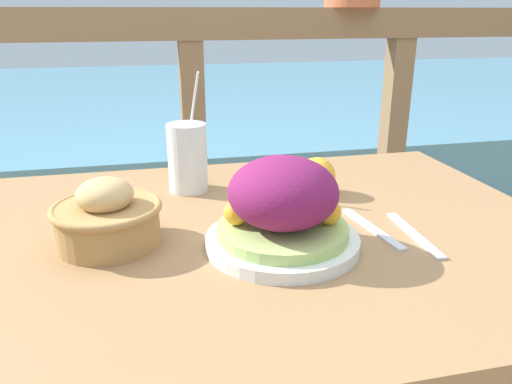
{
  "coord_description": "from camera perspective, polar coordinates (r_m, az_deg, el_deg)",
  "views": [
    {
      "loc": [
        -0.15,
        -0.77,
        1.09
      ],
      "look_at": [
        0.03,
        0.03,
        0.79
      ],
      "focal_mm": 35.0,
      "sensor_mm": 36.0,
      "label": 1
    }
  ],
  "objects": [
    {
      "name": "patio_table",
      "position": [
        0.91,
        -1.52,
        -10.15
      ],
      "size": [
        1.13,
        0.81,
        0.73
      ],
      "color": "#997047",
      "rests_on": "ground_plane"
    },
    {
      "name": "railing_fence",
      "position": [
        1.58,
        -7.14,
        7.48
      ],
      "size": [
        2.8,
        0.08,
        1.1
      ],
      "color": "brown",
      "rests_on": "ground_plane"
    },
    {
      "name": "sea_backdrop",
      "position": [
        4.12,
        -10.63,
        7.89
      ],
      "size": [
        12.0,
        4.0,
        0.5
      ],
      "color": "#568EA8",
      "rests_on": "ground_plane"
    },
    {
      "name": "salad_plate",
      "position": [
        0.78,
        3.08,
        -2.03
      ],
      "size": [
        0.25,
        0.25,
        0.15
      ],
      "color": "silver",
      "rests_on": "patio_table"
    },
    {
      "name": "drink_glass",
      "position": [
        1.04,
        -7.82,
        3.93
      ],
      "size": [
        0.08,
        0.08,
        0.25
      ],
      "color": "silver",
      "rests_on": "patio_table"
    },
    {
      "name": "bread_basket",
      "position": [
        0.83,
        -16.65,
        -2.85
      ],
      "size": [
        0.18,
        0.18,
        0.11
      ],
      "color": "#AD7F47",
      "rests_on": "patio_table"
    },
    {
      "name": "fork",
      "position": [
        0.89,
        13.11,
        -4.06
      ],
      "size": [
        0.04,
        0.18,
        0.0
      ],
      "color": "silver",
      "rests_on": "patio_table"
    },
    {
      "name": "knife",
      "position": [
        0.88,
        17.64,
        -4.65
      ],
      "size": [
        0.02,
        0.18,
        0.0
      ],
      "color": "silver",
      "rests_on": "patio_table"
    },
    {
      "name": "orange_near_basket",
      "position": [
        1.03,
        6.95,
        1.82
      ],
      "size": [
        0.08,
        0.08,
        0.08
      ],
      "color": "#F9A328",
      "rests_on": "patio_table"
    }
  ]
}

